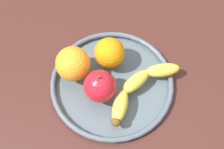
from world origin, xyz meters
TOP-DOWN VIEW (x-y plane):
  - ground_plane at (0.00, 0.00)cm, footprint 143.48×143.48cm
  - fruit_bowl at (0.00, 0.00)cm, footprint 28.16×28.16cm
  - banana at (-1.17, 6.22)cm, footprint 20.95×10.25cm
  - apple at (3.98, -0.55)cm, footprint 7.03×7.03cm
  - orange_center at (-4.25, -3.30)cm, footprint 6.94×6.94cm
  - orange_back_right at (2.61, -8.43)cm, footprint 7.70×7.70cm

SIDE VIEW (x-z plane):
  - ground_plane at x=0.00cm, z-range -4.00..0.00cm
  - fruit_bowl at x=0.00cm, z-range 0.02..1.82cm
  - banana at x=-1.17cm, z-range 1.80..4.86cm
  - orange_center at x=-4.25cm, z-range 1.80..8.74cm
  - apple at x=3.98cm, z-range 1.40..9.23cm
  - orange_back_right at x=2.61cm, z-range 1.80..9.50cm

